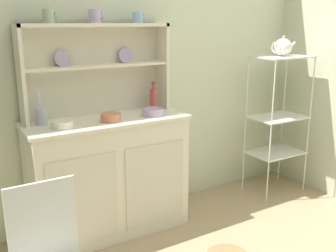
# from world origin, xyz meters

# --- Properties ---
(wall_back) EXTENTS (3.84, 0.05, 2.50)m
(wall_back) POSITION_xyz_m (0.00, 1.62, 1.25)
(wall_back) COLOR beige
(wall_back) RESTS_ON ground
(hutch_cabinet) EXTENTS (1.14, 0.45, 0.86)m
(hutch_cabinet) POSITION_xyz_m (-0.33, 1.37, 0.44)
(hutch_cabinet) COLOR silver
(hutch_cabinet) RESTS_ON ground
(hutch_shelf_unit) EXTENTS (1.07, 0.18, 0.65)m
(hutch_shelf_unit) POSITION_xyz_m (-0.33, 1.53, 1.24)
(hutch_shelf_unit) COLOR beige
(hutch_shelf_unit) RESTS_ON hutch_cabinet
(bakers_rack) EXTENTS (0.49, 0.33, 1.23)m
(bakers_rack) POSITION_xyz_m (1.24, 1.26, 0.77)
(bakers_rack) COLOR silver
(bakers_rack) RESTS_ON ground
(cup_sage_0) EXTENTS (0.09, 0.07, 0.09)m
(cup_sage_0) POSITION_xyz_m (-0.64, 1.49, 1.55)
(cup_sage_0) COLOR #9EB78E
(cup_sage_0) RESTS_ON hutch_shelf_unit
(cup_lilac_1) EXTENTS (0.10, 0.08, 0.09)m
(cup_lilac_1) POSITION_xyz_m (-0.33, 1.49, 1.55)
(cup_lilac_1) COLOR #B79ECC
(cup_lilac_1) RESTS_ON hutch_shelf_unit
(cup_sky_2) EXTENTS (0.09, 0.07, 0.08)m
(cup_sky_2) POSITION_xyz_m (-0.01, 1.49, 1.55)
(cup_sky_2) COLOR #8EB2D1
(cup_sky_2) RESTS_ON hutch_shelf_unit
(bowl_mixing_large) EXTENTS (0.14, 0.14, 0.05)m
(bowl_mixing_large) POSITION_xyz_m (-0.66, 1.29, 0.89)
(bowl_mixing_large) COLOR silver
(bowl_mixing_large) RESTS_ON hutch_cabinet
(bowl_floral_medium) EXTENTS (0.14, 0.14, 0.05)m
(bowl_floral_medium) POSITION_xyz_m (-0.33, 1.29, 0.89)
(bowl_floral_medium) COLOR #C67556
(bowl_floral_medium) RESTS_ON hutch_cabinet
(bowl_cream_small) EXTENTS (0.16, 0.16, 0.05)m
(bowl_cream_small) POSITION_xyz_m (0.00, 1.29, 0.89)
(bowl_cream_small) COLOR #B79ECC
(bowl_cream_small) RESTS_ON hutch_cabinet
(jam_bottle) EXTENTS (0.06, 0.06, 0.21)m
(jam_bottle) POSITION_xyz_m (0.09, 1.45, 0.95)
(jam_bottle) COLOR #B74C47
(jam_bottle) RESTS_ON hutch_cabinet
(utensil_jar) EXTENTS (0.08, 0.08, 0.24)m
(utensil_jar) POSITION_xyz_m (-0.75, 1.45, 0.92)
(utensil_jar) COLOR #B2B7C6
(utensil_jar) RESTS_ON hutch_cabinet
(porcelain_teapot) EXTENTS (0.24, 0.15, 0.17)m
(porcelain_teapot) POSITION_xyz_m (1.24, 1.26, 1.31)
(porcelain_teapot) COLOR white
(porcelain_teapot) RESTS_ON bakers_rack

